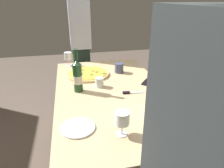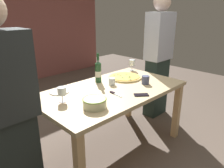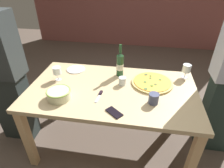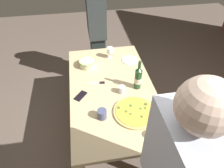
{
  "view_description": "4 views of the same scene",
  "coord_description": "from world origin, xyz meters",
  "px_view_note": "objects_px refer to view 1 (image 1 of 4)",
  "views": [
    {
      "loc": [
        -1.43,
        0.32,
        1.45
      ],
      "look_at": [
        0.0,
        0.0,
        0.8
      ],
      "focal_mm": 31.84,
      "sensor_mm": 36.0,
      "label": 1
    },
    {
      "loc": [
        -1.51,
        -1.53,
        1.56
      ],
      "look_at": [
        0.0,
        0.0,
        0.8
      ],
      "focal_mm": 34.13,
      "sensor_mm": 36.0,
      "label": 2
    },
    {
      "loc": [
        0.24,
        -1.46,
        1.75
      ],
      "look_at": [
        0.0,
        0.0,
        0.8
      ],
      "focal_mm": 30.11,
      "sensor_mm": 36.0,
      "label": 3
    },
    {
      "loc": [
        1.53,
        -0.26,
        2.2
      ],
      "look_at": [
        0.0,
        0.0,
        0.8
      ],
      "focal_mm": 31.73,
      "sensor_mm": 36.0,
      "label": 4
    }
  ],
  "objects_px": {
    "cup_ceramic": "(99,82)",
    "side_plate": "(78,128)",
    "dining_table": "(112,100)",
    "pizza": "(88,74)",
    "pizza_knife": "(130,93)",
    "wine_glass_by_bottle": "(68,57)",
    "cup_amber": "(119,68)",
    "wine_glass_near_pizza": "(122,119)",
    "cell_phone": "(148,82)",
    "wine_bottle": "(78,76)",
    "person_guest_left": "(80,43)",
    "serving_bowl": "(161,109)"
  },
  "relations": [
    {
      "from": "pizza",
      "to": "person_guest_left",
      "type": "xyz_separation_m",
      "value": [
        0.73,
        0.01,
        0.14
      ]
    },
    {
      "from": "wine_glass_near_pizza",
      "to": "person_guest_left",
      "type": "bearing_deg",
      "value": 3.12
    },
    {
      "from": "wine_bottle",
      "to": "cup_amber",
      "type": "relative_size",
      "value": 3.63
    },
    {
      "from": "cup_amber",
      "to": "cell_phone",
      "type": "height_order",
      "value": "cup_amber"
    },
    {
      "from": "dining_table",
      "to": "wine_glass_near_pizza",
      "type": "height_order",
      "value": "wine_glass_near_pizza"
    },
    {
      "from": "pizza",
      "to": "wine_bottle",
      "type": "xyz_separation_m",
      "value": [
        -0.34,
        0.11,
        0.12
      ]
    },
    {
      "from": "cup_ceramic",
      "to": "side_plate",
      "type": "xyz_separation_m",
      "value": [
        -0.55,
        0.22,
        -0.03
      ]
    },
    {
      "from": "wine_bottle",
      "to": "cup_ceramic",
      "type": "distance_m",
      "value": 0.21
    },
    {
      "from": "serving_bowl",
      "to": "cup_amber",
      "type": "relative_size",
      "value": 2.25
    },
    {
      "from": "wine_bottle",
      "to": "cup_ceramic",
      "type": "xyz_separation_m",
      "value": [
        0.05,
        -0.18,
        -0.09
      ]
    },
    {
      "from": "side_plate",
      "to": "pizza_knife",
      "type": "height_order",
      "value": "pizza_knife"
    },
    {
      "from": "dining_table",
      "to": "cup_ceramic",
      "type": "xyz_separation_m",
      "value": [
        0.09,
        0.09,
        0.13
      ]
    },
    {
      "from": "wine_glass_near_pizza",
      "to": "cup_amber",
      "type": "distance_m",
      "value": 0.98
    },
    {
      "from": "side_plate",
      "to": "cup_ceramic",
      "type": "bearing_deg",
      "value": -21.67
    },
    {
      "from": "cup_amber",
      "to": "cell_phone",
      "type": "bearing_deg",
      "value": -149.57
    },
    {
      "from": "wine_bottle",
      "to": "side_plate",
      "type": "distance_m",
      "value": 0.52
    },
    {
      "from": "pizza_knife",
      "to": "serving_bowl",
      "type": "bearing_deg",
      "value": -164.25
    },
    {
      "from": "wine_bottle",
      "to": "side_plate",
      "type": "height_order",
      "value": "wine_bottle"
    },
    {
      "from": "pizza_knife",
      "to": "wine_glass_by_bottle",
      "type": "bearing_deg",
      "value": 29.47
    },
    {
      "from": "wine_bottle",
      "to": "person_guest_left",
      "type": "bearing_deg",
      "value": -5.51
    },
    {
      "from": "cup_amber",
      "to": "wine_glass_by_bottle",
      "type": "bearing_deg",
      "value": 55.61
    },
    {
      "from": "wine_glass_near_pizza",
      "to": "side_plate",
      "type": "distance_m",
      "value": 0.27
    },
    {
      "from": "dining_table",
      "to": "wine_glass_by_bottle",
      "type": "distance_m",
      "value": 0.81
    },
    {
      "from": "cup_ceramic",
      "to": "pizza_knife",
      "type": "height_order",
      "value": "cup_ceramic"
    },
    {
      "from": "wine_glass_by_bottle",
      "to": "side_plate",
      "type": "xyz_separation_m",
      "value": [
        -1.18,
        -0.02,
        -0.1
      ]
    },
    {
      "from": "dining_table",
      "to": "pizza",
      "type": "distance_m",
      "value": 0.42
    },
    {
      "from": "serving_bowl",
      "to": "wine_bottle",
      "type": "height_order",
      "value": "wine_bottle"
    },
    {
      "from": "wine_bottle",
      "to": "side_plate",
      "type": "relative_size",
      "value": 1.7
    },
    {
      "from": "cup_ceramic",
      "to": "side_plate",
      "type": "bearing_deg",
      "value": 158.33
    },
    {
      "from": "wine_bottle",
      "to": "pizza_knife",
      "type": "relative_size",
      "value": 1.99
    },
    {
      "from": "serving_bowl",
      "to": "cell_phone",
      "type": "relative_size",
      "value": 1.47
    },
    {
      "from": "dining_table",
      "to": "cell_phone",
      "type": "distance_m",
      "value": 0.36
    },
    {
      "from": "side_plate",
      "to": "cell_phone",
      "type": "bearing_deg",
      "value": -50.41
    },
    {
      "from": "side_plate",
      "to": "wine_bottle",
      "type": "bearing_deg",
      "value": -4.51
    },
    {
      "from": "wine_glass_near_pizza",
      "to": "person_guest_left",
      "type": "distance_m",
      "value": 1.68
    },
    {
      "from": "serving_bowl",
      "to": "cup_amber",
      "type": "distance_m",
      "value": 0.82
    },
    {
      "from": "wine_glass_near_pizza",
      "to": "pizza",
      "type": "bearing_deg",
      "value": 4.95
    },
    {
      "from": "dining_table",
      "to": "pizza",
      "type": "bearing_deg",
      "value": 22.25
    },
    {
      "from": "wine_glass_by_bottle",
      "to": "cup_amber",
      "type": "relative_size",
      "value": 1.58
    },
    {
      "from": "dining_table",
      "to": "pizza_knife",
      "type": "bearing_deg",
      "value": -125.91
    },
    {
      "from": "wine_bottle",
      "to": "cell_phone",
      "type": "distance_m",
      "value": 0.62
    },
    {
      "from": "pizza",
      "to": "pizza_knife",
      "type": "distance_m",
      "value": 0.55
    },
    {
      "from": "side_plate",
      "to": "wine_glass_near_pizza",
      "type": "bearing_deg",
      "value": -114.71
    },
    {
      "from": "wine_glass_near_pizza",
      "to": "wine_glass_by_bottle",
      "type": "bearing_deg",
      "value": 11.28
    },
    {
      "from": "wine_glass_near_pizza",
      "to": "pizza_knife",
      "type": "height_order",
      "value": "wine_glass_near_pizza"
    },
    {
      "from": "wine_glass_near_pizza",
      "to": "wine_glass_by_bottle",
      "type": "relative_size",
      "value": 0.96
    },
    {
      "from": "pizza",
      "to": "side_plate",
      "type": "xyz_separation_m",
      "value": [
        -0.84,
        0.15,
        -0.01
      ]
    },
    {
      "from": "wine_bottle",
      "to": "cell_phone",
      "type": "xyz_separation_m",
      "value": [
        0.03,
        -0.61,
        -0.12
      ]
    },
    {
      "from": "wine_bottle",
      "to": "wine_glass_near_pizza",
      "type": "xyz_separation_m",
      "value": [
        -0.61,
        -0.19,
        -0.03
      ]
    },
    {
      "from": "pizza_knife",
      "to": "wine_bottle",
      "type": "bearing_deg",
      "value": 71.48
    }
  ]
}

